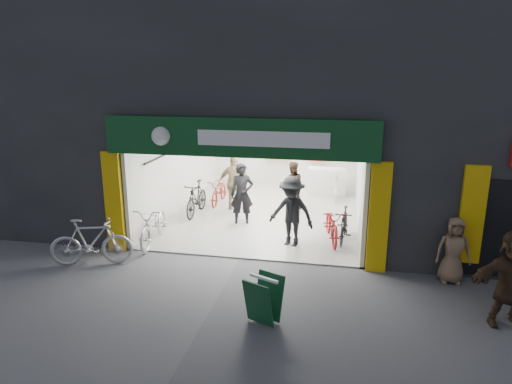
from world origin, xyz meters
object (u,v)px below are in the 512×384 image
(bike_right_front, at_px, (344,225))
(pedestrian_near, at_px, (453,250))
(bike_left_front, at_px, (154,224))
(parked_bike, at_px, (91,242))
(sandwich_board, at_px, (264,298))

(bike_right_front, bearing_deg, pedestrian_near, -35.86)
(bike_left_front, relative_size, parked_bike, 1.06)
(pedestrian_near, bearing_deg, bike_right_front, 138.44)
(bike_left_front, height_order, sandwich_board, bike_left_front)
(bike_left_front, xyz_separation_m, pedestrian_near, (7.35, -0.90, 0.21))
(parked_bike, height_order, sandwich_board, parked_bike)
(bike_right_front, distance_m, sandwich_board, 4.71)
(parked_bike, bearing_deg, pedestrian_near, -102.22)
(parked_bike, xyz_separation_m, sandwich_board, (4.49, -1.73, -0.10))
(bike_left_front, distance_m, bike_right_front, 5.13)
(bike_right_front, relative_size, pedestrian_near, 1.03)
(parked_bike, bearing_deg, bike_right_front, -82.04)
(parked_bike, bearing_deg, bike_left_front, -46.03)
(bike_right_front, height_order, pedestrian_near, pedestrian_near)
(pedestrian_near, xyz_separation_m, sandwich_board, (-3.75, -2.45, -0.26))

